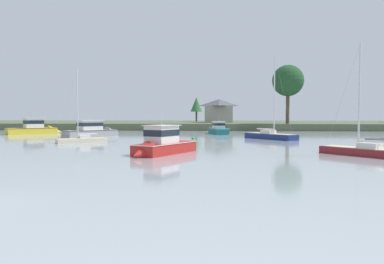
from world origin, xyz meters
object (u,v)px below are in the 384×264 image
cruiser_yellow (37,130)px  mooring_buoy_white (23,131)px  sailboat_cream (82,141)px  dinghy_skyblue (379,141)px  cruiser_red (160,147)px  cruiser_grey (95,132)px  sailboat_maroon (365,153)px  mooring_buoy_red (161,135)px  cruiser_teal (218,131)px  sailboat_navy (270,137)px  mooring_buoy_green (193,138)px

cruiser_yellow → mooring_buoy_white: size_ratio=20.86×
sailboat_cream → dinghy_skyblue: bearing=7.0°
cruiser_red → cruiser_grey: bearing=119.3°
sailboat_maroon → mooring_buoy_red: sailboat_maroon is taller
cruiser_grey → mooring_buoy_red: (10.85, 1.79, -0.59)m
cruiser_teal → cruiser_grey: 22.83m
cruiser_red → cruiser_yellow: size_ratio=0.91×
cruiser_grey → sailboat_navy: bearing=-10.8°
cruiser_teal → sailboat_navy: (7.95, -15.47, -0.28)m
sailboat_navy → cruiser_red: bearing=-119.5°
mooring_buoy_red → mooring_buoy_white: mooring_buoy_white is taller
cruiser_teal → dinghy_skyblue: bearing=-42.5°
sailboat_maroon → cruiser_yellow: size_ratio=1.11×
sailboat_navy → cruiser_yellow: size_ratio=1.37×
cruiser_teal → mooring_buoy_red: cruiser_teal is taller
dinghy_skyblue → cruiser_red: 32.08m
sailboat_cream → mooring_buoy_white: 40.36m
cruiser_grey → mooring_buoy_white: size_ratio=21.48×
dinghy_skyblue → mooring_buoy_green: 25.42m
dinghy_skyblue → cruiser_red: (-26.50, -18.07, 0.49)m
mooring_buoy_white → mooring_buoy_green: bearing=-30.5°
cruiser_teal → sailboat_navy: size_ratio=0.67×
cruiser_grey → mooring_buoy_white: (-22.08, 16.72, -0.58)m
cruiser_yellow → mooring_buoy_white: (-8.22, 9.65, -0.63)m
dinghy_skyblue → sailboat_cream: bearing=-173.0°
cruiser_teal → cruiser_red: (-4.78, -38.00, 0.10)m
cruiser_red → mooring_buoy_green: bearing=86.5°
cruiser_red → sailboat_maroon: bearing=0.1°
mooring_buoy_white → mooring_buoy_red: bearing=-24.4°
cruiser_yellow → cruiser_teal: bearing=4.9°
sailboat_cream → sailboat_navy: size_ratio=0.76×
sailboat_maroon → sailboat_cream: 33.10m
mooring_buoy_white → dinghy_skyblue: bearing=-22.5°
sailboat_navy → cruiser_yellow: sailboat_navy is taller
sailboat_navy → mooring_buoy_white: sailboat_navy is taller
cruiser_teal → sailboat_cream: sailboat_cream is taller
cruiser_red → mooring_buoy_green: size_ratio=16.09×
mooring_buoy_green → cruiser_red: bearing=-93.5°
cruiser_teal → sailboat_cream: size_ratio=0.89×
mooring_buoy_red → sailboat_maroon: bearing=-52.5°
cruiser_teal → cruiser_red: 38.30m
sailboat_cream → mooring_buoy_green: size_ratio=18.27×
dinghy_skyblue → mooring_buoy_red: bearing=159.6°
cruiser_red → cruiser_yellow: (-29.57, 35.02, 0.05)m
sailboat_maroon → mooring_buoy_white: bearing=141.3°
sailboat_maroon → sailboat_navy: (-5.19, 22.49, 0.04)m
sailboat_maroon → mooring_buoy_white: (-55.72, 44.64, -0.16)m
cruiser_yellow → mooring_buoy_green: 33.69m
cruiser_teal → sailboat_navy: 17.39m
sailboat_maroon → mooring_buoy_green: 27.23m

